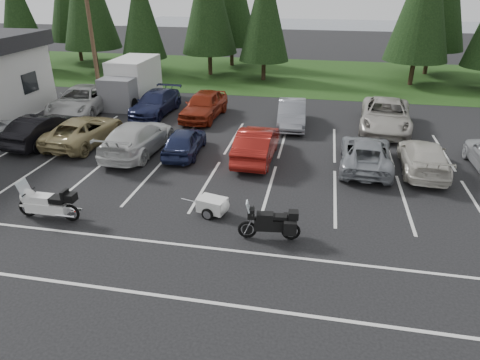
% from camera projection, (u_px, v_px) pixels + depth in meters
% --- Properties ---
extents(ground, '(120.00, 120.00, 0.00)m').
position_uv_depth(ground, '(187.00, 195.00, 17.39)').
color(ground, black).
rests_on(ground, ground).
extents(grass_strip, '(80.00, 16.00, 0.01)m').
position_uv_depth(grass_strip, '(267.00, 74.00, 38.63)').
color(grass_strip, '#1C3C13').
rests_on(grass_strip, ground).
extents(lake_water, '(70.00, 50.00, 0.02)m').
position_uv_depth(lake_water, '(320.00, 34.00, 65.38)').
color(lake_water, slate).
rests_on(lake_water, ground).
extents(utility_pole, '(1.60, 0.26, 9.00)m').
position_uv_depth(utility_pole, '(91.00, 33.00, 27.71)').
color(utility_pole, '#473321').
rests_on(utility_pole, ground).
extents(box_truck, '(2.40, 5.60, 2.90)m').
position_uv_depth(box_truck, '(129.00, 82.00, 29.21)').
color(box_truck, silver).
rests_on(box_truck, ground).
extents(stall_markings, '(32.00, 16.00, 0.01)m').
position_uv_depth(stall_markings, '(201.00, 174.00, 19.16)').
color(stall_markings, silver).
rests_on(stall_markings, ground).
extents(conifer_1, '(3.96, 3.96, 9.22)m').
position_uv_depth(conifer_1, '(17.00, 9.00, 37.63)').
color(conifer_1, '#332316').
rests_on(conifer_1, ground).
extents(conifer_3, '(3.87, 3.87, 9.02)m').
position_uv_depth(conifer_3, '(141.00, 12.00, 35.87)').
color(conifer_3, '#332316').
rests_on(conifer_3, ground).
extents(conifer_5, '(4.14, 4.14, 9.63)m').
position_uv_depth(conifer_5, '(265.00, 9.00, 34.08)').
color(conifer_5, '#332316').
rests_on(conifer_5, ground).
extents(car_near_1, '(2.07, 4.77, 1.53)m').
position_uv_depth(car_near_1, '(43.00, 129.00, 22.46)').
color(car_near_1, black).
rests_on(car_near_1, ground).
extents(car_near_2, '(2.67, 5.25, 1.42)m').
position_uv_depth(car_near_2, '(84.00, 130.00, 22.41)').
color(car_near_2, '#978757').
rests_on(car_near_2, ground).
extents(car_near_3, '(2.42, 5.48, 1.56)m').
position_uv_depth(car_near_3, '(138.00, 138.00, 21.23)').
color(car_near_3, silver).
rests_on(car_near_3, ground).
extents(car_near_4, '(1.77, 3.98, 1.33)m').
position_uv_depth(car_near_4, '(185.00, 141.00, 21.07)').
color(car_near_4, '#1B2345').
rests_on(car_near_4, ground).
extents(car_near_5, '(1.72, 4.74, 1.55)m').
position_uv_depth(car_near_5, '(257.00, 144.00, 20.48)').
color(car_near_5, maroon).
rests_on(car_near_5, ground).
extents(car_near_6, '(2.47, 4.97, 1.35)m').
position_uv_depth(car_near_6, '(366.00, 153.00, 19.61)').
color(car_near_6, gray).
rests_on(car_near_6, ground).
extents(car_near_7, '(2.16, 4.82, 1.37)m').
position_uv_depth(car_near_7, '(424.00, 157.00, 19.23)').
color(car_near_7, beige).
rests_on(car_near_7, ground).
extents(car_far_0, '(3.37, 6.28, 1.68)m').
position_uv_depth(car_far_0, '(82.00, 100.00, 27.33)').
color(car_far_0, '#BCBCBA').
rests_on(car_far_0, ground).
extents(car_far_1, '(2.29, 5.06, 1.44)m').
position_uv_depth(car_far_1, '(156.00, 103.00, 27.26)').
color(car_far_1, '#1A1F41').
rests_on(car_far_1, ground).
extents(car_far_2, '(2.29, 5.00, 1.66)m').
position_uv_depth(car_far_2, '(204.00, 105.00, 26.41)').
color(car_far_2, maroon).
rests_on(car_far_2, ground).
extents(car_far_3, '(1.86, 4.58, 1.48)m').
position_uv_depth(car_far_3, '(292.00, 114.00, 25.06)').
color(car_far_3, slate).
rests_on(car_far_3, ground).
extents(car_far_4, '(3.29, 6.16, 1.64)m').
position_uv_depth(car_far_4, '(386.00, 115.00, 24.50)').
color(car_far_4, '#AFAAA0').
rests_on(car_far_4, ground).
extents(touring_motorcycle, '(2.68, 0.83, 1.48)m').
position_uv_depth(touring_motorcycle, '(47.00, 201.00, 15.36)').
color(touring_motorcycle, white).
rests_on(touring_motorcycle, ground).
extents(cargo_trailer, '(1.63, 1.16, 0.68)m').
position_uv_depth(cargo_trailer, '(212.00, 206.00, 15.80)').
color(cargo_trailer, silver).
rests_on(cargo_trailer, ground).
extents(adventure_motorcycle, '(2.40, 1.07, 1.41)m').
position_uv_depth(adventure_motorcycle, '(269.00, 221.00, 14.18)').
color(adventure_motorcycle, black).
rests_on(adventure_motorcycle, ground).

